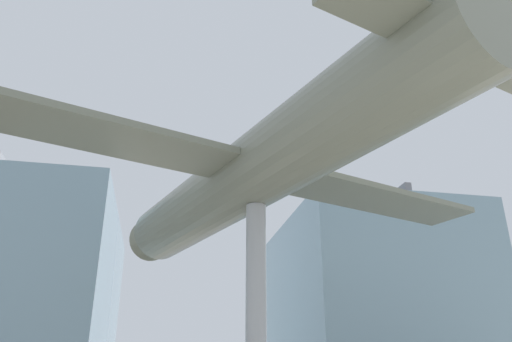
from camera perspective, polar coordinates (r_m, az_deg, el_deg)
The scene contains 4 objects.
glass_pavilion_left at distance 30.65m, azimuth -26.20°, elevation -14.13°, with size 10.11×15.62×11.57m.
glass_pavilion_right at distance 32.23m, azimuth 12.13°, elevation -16.22°, with size 10.11×15.62×11.57m.
support_pylon_central at distance 12.78m, azimuth 0.00°, elevation -17.55°, with size 0.52×0.52×6.35m.
suspended_airplane at distance 14.03m, azimuth -0.55°, elevation -0.33°, with size 15.89×15.95×2.84m.
Camera 1 is at (-2.47, -12.48, 1.96)m, focal length 35.00 mm.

